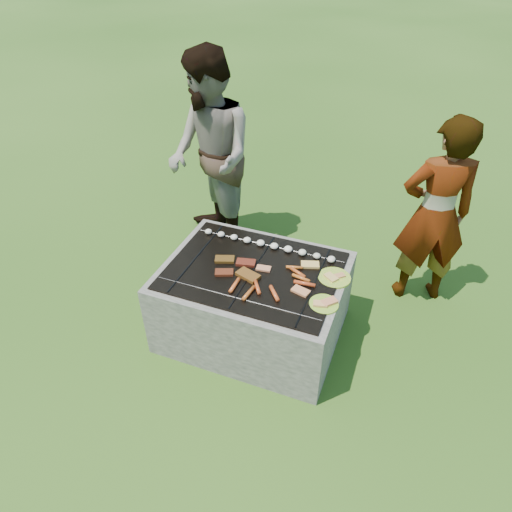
{
  "coord_description": "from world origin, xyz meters",
  "views": [
    {
      "loc": [
        0.95,
        -2.37,
        2.65
      ],
      "look_at": [
        0.0,
        0.05,
        0.7
      ],
      "focal_mm": 32.0,
      "sensor_mm": 36.0,
      "label": 1
    }
  ],
  "objects_px": {
    "plate_far": "(334,278)",
    "cook": "(435,215)",
    "plate_near": "(324,304)",
    "bystander": "(210,157)",
    "fire_pit": "(254,304)"
  },
  "relations": [
    {
      "from": "plate_near",
      "to": "bystander",
      "type": "relative_size",
      "value": 0.13
    },
    {
      "from": "plate_near",
      "to": "bystander",
      "type": "bearing_deg",
      "value": 139.79
    },
    {
      "from": "cook",
      "to": "bystander",
      "type": "bearing_deg",
      "value": -22.73
    },
    {
      "from": "fire_pit",
      "to": "plate_far",
      "type": "xyz_separation_m",
      "value": [
        0.56,
        0.13,
        0.33
      ]
    },
    {
      "from": "bystander",
      "to": "plate_near",
      "type": "bearing_deg",
      "value": 4.79
    },
    {
      "from": "plate_near",
      "to": "cook",
      "type": "bearing_deg",
      "value": 62.23
    },
    {
      "from": "plate_far",
      "to": "plate_near",
      "type": "height_order",
      "value": "same"
    },
    {
      "from": "plate_near",
      "to": "cook",
      "type": "height_order",
      "value": "cook"
    },
    {
      "from": "fire_pit",
      "to": "bystander",
      "type": "height_order",
      "value": "bystander"
    },
    {
      "from": "plate_far",
      "to": "cook",
      "type": "height_order",
      "value": "cook"
    },
    {
      "from": "plate_far",
      "to": "bystander",
      "type": "relative_size",
      "value": 0.14
    },
    {
      "from": "plate_far",
      "to": "plate_near",
      "type": "distance_m",
      "value": 0.29
    },
    {
      "from": "plate_far",
      "to": "plate_near",
      "type": "relative_size",
      "value": 1.14
    },
    {
      "from": "bystander",
      "to": "fire_pit",
      "type": "bearing_deg",
      "value": -5.97
    },
    {
      "from": "cook",
      "to": "bystander",
      "type": "distance_m",
      "value": 1.95
    }
  ]
}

